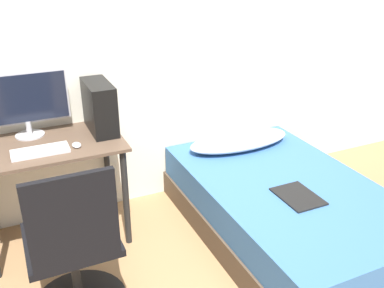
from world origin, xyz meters
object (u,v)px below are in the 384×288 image
office_chair (75,260)px  monitor (24,102)px  bed (285,209)px  keyboard (40,151)px  pc_tower (99,107)px

office_chair → monitor: bearing=94.8°
bed → keyboard: bearing=161.7°
monitor → keyboard: size_ratio=1.64×
monitor → bed: bearing=-27.5°
keyboard → monitor: bearing=95.7°
office_chair → bed: (1.50, 0.14, -0.17)m
office_chair → pc_tower: 1.09m
office_chair → keyboard: size_ratio=2.80×
office_chair → keyboard: (-0.05, 0.66, 0.38)m
bed → monitor: 1.94m
pc_tower → monitor: bearing=167.0°
monitor → keyboard: 0.39m
bed → keyboard: 1.72m
office_chair → pc_tower: pc_tower is taller
pc_tower → keyboard: bearing=-155.0°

